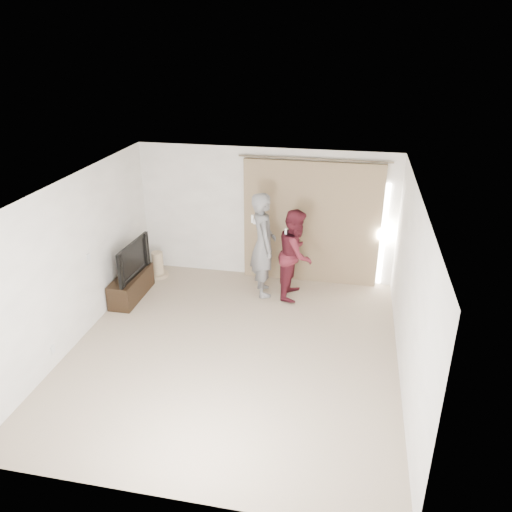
{
  "coord_description": "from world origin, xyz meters",
  "views": [
    {
      "loc": [
        1.62,
        -6.27,
        4.54
      ],
      "look_at": [
        0.12,
        1.2,
        1.1
      ],
      "focal_mm": 35.0,
      "sensor_mm": 36.0,
      "label": 1
    }
  ],
  "objects_px": {
    "tv_console": "(131,286)",
    "tv": "(128,259)",
    "person_woman": "(296,254)",
    "person_man": "(263,245)"
  },
  "relations": [
    {
      "from": "tv_console",
      "to": "tv",
      "type": "xyz_separation_m",
      "value": [
        0.0,
        0.0,
        0.56
      ]
    },
    {
      "from": "tv_console",
      "to": "tv",
      "type": "bearing_deg",
      "value": 0.0
    },
    {
      "from": "tv",
      "to": "person_man",
      "type": "relative_size",
      "value": 0.58
    },
    {
      "from": "tv_console",
      "to": "tv",
      "type": "height_order",
      "value": "tv"
    },
    {
      "from": "tv",
      "to": "person_woman",
      "type": "bearing_deg",
      "value": -74.54
    },
    {
      "from": "tv_console",
      "to": "person_man",
      "type": "relative_size",
      "value": 0.6
    },
    {
      "from": "person_man",
      "to": "person_woman",
      "type": "height_order",
      "value": "person_man"
    },
    {
      "from": "person_man",
      "to": "person_woman",
      "type": "relative_size",
      "value": 1.17
    },
    {
      "from": "person_woman",
      "to": "tv",
      "type": "bearing_deg",
      "value": -167.17
    },
    {
      "from": "person_man",
      "to": "tv_console",
      "type": "bearing_deg",
      "value": -164.58
    }
  ]
}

